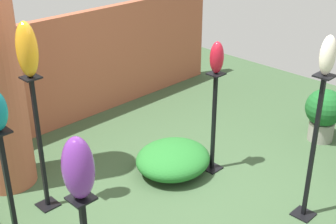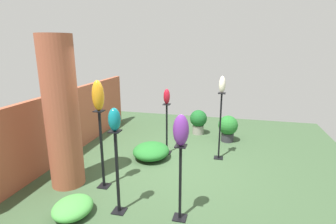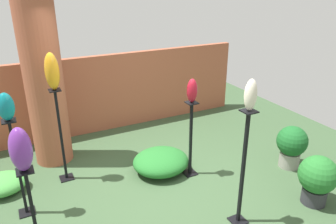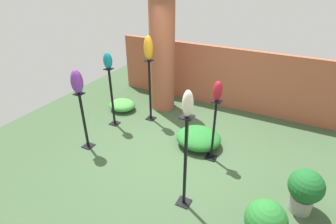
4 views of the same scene
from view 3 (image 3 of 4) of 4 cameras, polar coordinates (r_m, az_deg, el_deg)
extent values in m
plane|color=#385133|center=(4.90, -0.95, -13.28)|extent=(8.00, 8.00, 0.00)
cube|color=#9E5138|center=(6.56, -10.23, 3.33)|extent=(5.60, 0.12, 1.51)
cylinder|color=#9E5138|center=(5.43, -20.76, 4.78)|extent=(0.59, 0.59, 2.69)
cube|color=black|center=(5.35, -17.21, -10.88)|extent=(0.20, 0.20, 0.01)
cube|color=black|center=(5.01, -18.13, -4.06)|extent=(0.04, 0.04, 1.43)
cube|color=black|center=(4.75, -19.14, 3.62)|extent=(0.16, 0.16, 0.02)
cube|color=black|center=(3.75, -22.27, -16.92)|extent=(0.04, 0.04, 1.16)
cube|color=black|center=(3.43, -23.67, -9.38)|extent=(0.16, 0.16, 0.02)
cube|color=black|center=(4.85, -23.32, -15.71)|extent=(0.20, 0.20, 0.01)
cube|color=black|center=(4.50, -24.59, -9.05)|extent=(0.04, 0.04, 1.32)
cube|color=black|center=(4.22, -26.00, -1.39)|extent=(0.16, 0.16, 0.02)
cube|color=black|center=(4.45, 12.06, -17.99)|extent=(0.20, 0.20, 0.01)
cube|color=black|center=(4.01, 12.92, -9.79)|extent=(0.04, 0.04, 1.51)
cube|color=black|center=(3.68, 13.91, 0.14)|extent=(0.16, 0.16, 0.02)
cube|color=black|center=(5.25, 3.80, -10.54)|extent=(0.20, 0.20, 0.01)
cube|color=black|center=(4.95, 3.97, -4.79)|extent=(0.04, 0.04, 1.20)
cube|color=black|center=(4.71, 4.16, 1.62)|extent=(0.16, 0.16, 0.02)
ellipsoid|color=orange|center=(4.68, -19.55, 6.69)|extent=(0.19, 0.21, 0.52)
ellipsoid|color=#6B2D8C|center=(3.32, -24.28, -5.98)|extent=(0.21, 0.22, 0.45)
ellipsoid|color=#0F727A|center=(4.16, -26.40, 0.83)|extent=(0.19, 0.18, 0.34)
ellipsoid|color=beige|center=(3.61, 14.19, 2.89)|extent=(0.14, 0.14, 0.36)
ellipsoid|color=maroon|center=(4.65, 4.22, 3.73)|extent=(0.16, 0.15, 0.35)
cylinder|color=gray|center=(5.71, 20.36, -7.72)|extent=(0.32, 0.32, 0.25)
sphere|color=#195923|center=(5.55, 20.81, -4.74)|extent=(0.48, 0.48, 0.48)
cylinder|color=#2D2D33|center=(5.00, 24.06, -13.09)|extent=(0.33, 0.33, 0.23)
sphere|color=#236B28|center=(4.83, 24.68, -9.86)|extent=(0.51, 0.51, 0.51)
ellipsoid|color=#479942|center=(5.33, -26.84, -11.11)|extent=(0.66, 0.58, 0.26)
ellipsoid|color=#236B28|center=(5.22, -1.26, -8.62)|extent=(0.89, 0.82, 0.34)
camera|label=1|loc=(1.60, -88.38, 5.49)|focal=50.00mm
camera|label=2|loc=(4.09, -80.83, -1.14)|focal=28.00mm
camera|label=4|loc=(3.39, 67.65, 13.79)|focal=28.00mm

